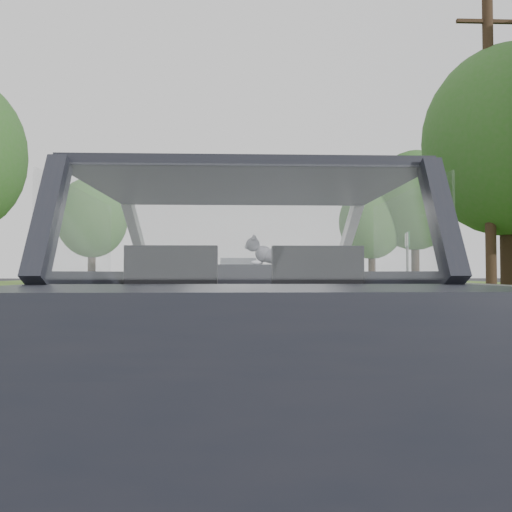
{
  "coord_description": "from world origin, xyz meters",
  "views": [
    {
      "loc": [
        -0.04,
        -3.14,
        0.95
      ],
      "look_at": [
        0.09,
        0.52,
        1.06
      ],
      "focal_mm": 35.0,
      "sensor_mm": 36.0,
      "label": 1
    }
  ],
  "objects": [
    {
      "name": "highway_sign",
      "position": [
        6.77,
        16.63,
        1.27
      ],
      "size": [
        0.29,
        1.02,
        2.55
      ],
      "primitive_type": "cube",
      "rotation": [
        0.0,
        0.0,
        -0.19
      ],
      "color": "#24713B",
      "rests_on": "ground"
    },
    {
      "name": "subject_car",
      "position": [
        0.0,
        0.0,
        0.72
      ],
      "size": [
        1.8,
        4.0,
        1.45
      ],
      "primitive_type": "cube",
      "color": "black",
      "rests_on": "ground"
    },
    {
      "name": "ground",
      "position": [
        0.0,
        0.0,
        0.0
      ],
      "size": [
        140.0,
        140.0,
        0.0
      ],
      "primitive_type": "plane",
      "color": "#3D3D41",
      "rests_on": "ground"
    },
    {
      "name": "dashboard",
      "position": [
        0.0,
        0.62,
        0.85
      ],
      "size": [
        1.58,
        0.45,
        0.3
      ],
      "primitive_type": "cube",
      "color": "black",
      "rests_on": "subject_car"
    },
    {
      "name": "tree_0",
      "position": [
        7.86,
        11.06,
        3.67
      ],
      "size": [
        5.01,
        5.01,
        7.35
      ],
      "primitive_type": null,
      "rotation": [
        0.0,
        0.0,
        0.03
      ],
      "color": "#2B5E1E",
      "rests_on": "ground"
    },
    {
      "name": "tree_6",
      "position": [
        -9.5,
        29.48,
        3.44
      ],
      "size": [
        5.58,
        5.58,
        6.89
      ],
      "primitive_type": null,
      "rotation": [
        0.0,
        0.0,
        -0.27
      ],
      "color": "#2B5E1E",
      "rests_on": "ground"
    },
    {
      "name": "tree_2",
      "position": [
        9.1,
        30.51,
        3.37
      ],
      "size": [
        5.02,
        5.02,
        6.73
      ],
      "primitive_type": null,
      "rotation": [
        0.0,
        0.0,
        0.14
      ],
      "color": "#2B5E1E",
      "rests_on": "ground"
    },
    {
      "name": "other_car",
      "position": [
        -0.01,
        20.35,
        0.8
      ],
      "size": [
        2.16,
        4.97,
        1.61
      ],
      "primitive_type": "imported",
      "rotation": [
        0.0,
        0.0,
        0.05
      ],
      "color": "#9DA2AB",
      "rests_on": "ground"
    },
    {
      "name": "utility_pole",
      "position": [
        7.04,
        10.53,
        4.47
      ],
      "size": [
        0.36,
        0.36,
        8.95
      ],
      "primitive_type": "cylinder",
      "rotation": [
        0.0,
        0.0,
        0.3
      ],
      "color": "#382518",
      "rests_on": "ground"
    },
    {
      "name": "cat",
      "position": [
        0.31,
        0.65,
        1.08
      ],
      "size": [
        0.55,
        0.29,
        0.23
      ],
      "primitive_type": "ellipsoid",
      "rotation": [
        0.0,
        0.0,
        -0.25
      ],
      "color": "gray",
      "rests_on": "dashboard"
    },
    {
      "name": "tree_3",
      "position": [
        11.97,
        30.12,
        4.46
      ],
      "size": [
        6.98,
        6.98,
        8.92
      ],
      "primitive_type": null,
      "rotation": [
        0.0,
        0.0,
        -0.21
      ],
      "color": "#2B5E1E",
      "rests_on": "ground"
    },
    {
      "name": "driver_seat",
      "position": [
        -0.4,
        -0.29,
        0.88
      ],
      "size": [
        0.5,
        0.72,
        0.42
      ],
      "primitive_type": "cube",
      "color": "black",
      "rests_on": "subject_car"
    },
    {
      "name": "passenger_seat",
      "position": [
        0.4,
        -0.29,
        0.88
      ],
      "size": [
        0.5,
        0.72,
        0.42
      ],
      "primitive_type": "cube",
      "color": "black",
      "rests_on": "subject_car"
    },
    {
      "name": "steering_wheel",
      "position": [
        -0.4,
        0.33,
        0.92
      ],
      "size": [
        0.36,
        0.36,
        0.04
      ],
      "primitive_type": "torus",
      "color": "black",
      "rests_on": "dashboard"
    },
    {
      "name": "guardrail",
      "position": [
        4.3,
        10.0,
        0.58
      ],
      "size": [
        0.05,
        90.0,
        0.32
      ],
      "primitive_type": "cube",
      "color": "gray",
      "rests_on": "ground"
    }
  ]
}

